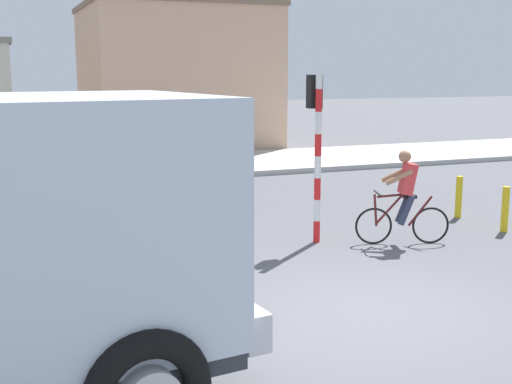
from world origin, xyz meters
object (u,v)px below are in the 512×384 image
object	(u,v)px
cyclist	(404,198)
bollard_near	(505,209)
traffic_light_pole	(316,130)
car_red_near	(57,174)
bollard_far	(459,197)

from	to	relation	value
cyclist	bollard_near	size ratio (longest dim) A/B	1.91
cyclist	traffic_light_pole	xyz separation A→B (m)	(-1.39, 0.79, 1.20)
cyclist	bollard_near	distance (m)	2.43
car_red_near	bollard_near	world-z (taller)	car_red_near
traffic_light_pole	bollard_far	distance (m)	4.17
bollard_near	bollard_far	xyz separation A→B (m)	(0.00, 1.40, 0.00)
bollard_near	cyclist	bearing A→B (deg)	-178.67
cyclist	bollard_near	bearing A→B (deg)	1.33
traffic_light_pole	bollard_far	bearing A→B (deg)	10.03
bollard_far	car_red_near	bearing A→B (deg)	152.38
traffic_light_pole	bollard_far	xyz separation A→B (m)	(3.79, 0.67, -1.62)
car_red_near	bollard_far	xyz separation A→B (m)	(7.93, -4.15, -0.37)
car_red_near	bollard_near	size ratio (longest dim) A/B	4.76
traffic_light_pole	car_red_near	world-z (taller)	traffic_light_pole
cyclist	traffic_light_pole	size ratio (longest dim) A/B	0.54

